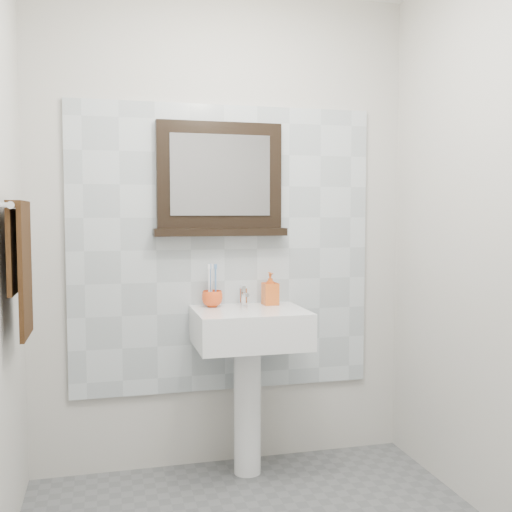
{
  "coord_description": "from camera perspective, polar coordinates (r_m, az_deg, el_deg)",
  "views": [
    {
      "loc": [
        -0.61,
        -2.01,
        1.34
      ],
      "look_at": [
        0.04,
        0.55,
        1.15
      ],
      "focal_mm": 42.0,
      "sensor_mm": 36.0,
      "label": 1
    }
  ],
  "objects": [
    {
      "name": "soap_dispenser",
      "position": [
        3.13,
        1.37,
        -3.13
      ],
      "size": [
        0.08,
        0.08,
        0.17
      ],
      "primitive_type": "imported",
      "rotation": [
        0.0,
        0.0,
        0.06
      ],
      "color": "red",
      "rests_on": "pedestal_sink"
    },
    {
      "name": "towel_bar",
      "position": [
        2.58,
        -21.8,
        4.46
      ],
      "size": [
        0.07,
        0.4,
        0.03
      ],
      "color": "silver",
      "rests_on": "left_wall"
    },
    {
      "name": "framed_mirror",
      "position": [
        3.13,
        -3.47,
        7.05
      ],
      "size": [
        0.69,
        0.11,
        0.59
      ],
      "color": "black",
      "rests_on": "back_wall"
    },
    {
      "name": "back_wall",
      "position": [
        3.17,
        -3.1,
        2.47
      ],
      "size": [
        2.0,
        0.01,
        2.5
      ],
      "primitive_type": "cube",
      "color": "beige",
      "rests_on": "ground"
    },
    {
      "name": "hand_towel",
      "position": [
        2.59,
        -21.52,
        -0.19
      ],
      "size": [
        0.06,
        0.3,
        0.55
      ],
      "color": "black",
      "rests_on": "towel_bar"
    },
    {
      "name": "toothbrushes",
      "position": [
        3.07,
        -4.26,
        -2.58
      ],
      "size": [
        0.05,
        0.04,
        0.21
      ],
      "color": "white",
      "rests_on": "toothbrush_cup"
    },
    {
      "name": "front_wall",
      "position": [
        1.1,
        19.76,
        -0.71
      ],
      "size": [
        2.0,
        0.01,
        2.5
      ],
      "primitive_type": "cube",
      "color": "beige",
      "rests_on": "ground"
    },
    {
      "name": "toothbrush_cup",
      "position": [
        3.08,
        -4.19,
        -4.09
      ],
      "size": [
        0.11,
        0.11,
        0.08
      ],
      "primitive_type": "imported",
      "rotation": [
        0.0,
        0.0,
        0.01
      ],
      "color": "#EE4F1C",
      "rests_on": "pedestal_sink"
    },
    {
      "name": "pedestal_sink",
      "position": [
        3.04,
        -0.63,
        -8.52
      ],
      "size": [
        0.55,
        0.44,
        0.96
      ],
      "color": "white",
      "rests_on": "ground"
    },
    {
      "name": "splashback",
      "position": [
        3.16,
        -3.05,
        0.65
      ],
      "size": [
        1.6,
        0.02,
        1.5
      ],
      "primitive_type": "cube",
      "color": "#B5BFC4",
      "rests_on": "back_wall"
    }
  ]
}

